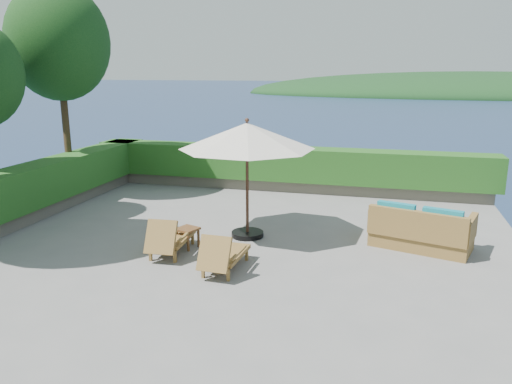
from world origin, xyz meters
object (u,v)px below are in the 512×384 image
(lounge_left, at_px, (170,238))
(side_table, at_px, (187,231))
(lounge_right, at_px, (223,254))
(wicker_loveseat, at_px, (421,231))
(patio_umbrella, at_px, (247,137))

(lounge_left, xyz_separation_m, side_table, (0.20, 0.46, 0.01))
(lounge_right, xyz_separation_m, wicker_loveseat, (3.62, 2.24, 0.05))
(lounge_right, xyz_separation_m, side_table, (-1.13, 1.03, 0.02))
(side_table, xyz_separation_m, wicker_loveseat, (4.76, 1.21, 0.03))
(side_table, distance_m, wicker_loveseat, 4.91)
(lounge_left, xyz_separation_m, wicker_loveseat, (4.96, 1.67, 0.03))
(lounge_right, height_order, side_table, lounge_right)
(lounge_left, bearing_deg, lounge_right, -26.23)
(patio_umbrella, xyz_separation_m, side_table, (-1.03, -1.02, -1.90))
(patio_umbrella, height_order, side_table, patio_umbrella)
(patio_umbrella, relative_size, side_table, 7.05)
(wicker_loveseat, bearing_deg, side_table, -148.99)
(lounge_left, height_order, side_table, lounge_left)
(patio_umbrella, height_order, wicker_loveseat, patio_umbrella)
(lounge_right, bearing_deg, patio_umbrella, 95.53)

